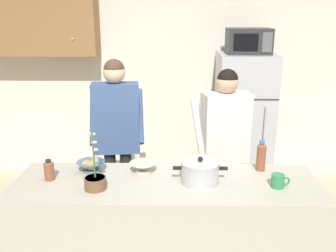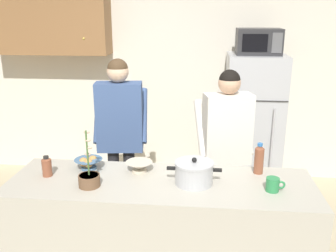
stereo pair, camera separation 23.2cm
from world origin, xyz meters
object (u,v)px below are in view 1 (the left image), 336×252
at_px(bottle_near_edge, 261,156).
at_px(refrigerator, 243,123).
at_px(microwave, 248,41).
at_px(person_by_sink, 224,137).
at_px(bread_bowl, 91,165).
at_px(cooking_pot, 200,172).
at_px(empty_bowl, 143,167).
at_px(person_near_pot, 117,127).
at_px(potted_orchid, 95,180).
at_px(bottle_mid_counter, 49,170).
at_px(coffee_mug, 278,181).

bearing_deg(bottle_near_edge, refrigerator, 84.63).
height_order(microwave, person_by_sink, microwave).
distance_m(refrigerator, bread_bowl, 2.23).
bearing_deg(cooking_pot, empty_bowl, 158.75).
height_order(bread_bowl, empty_bowl, bread_bowl).
xyz_separation_m(person_near_pot, potted_orchid, (0.00, -1.00, -0.08)).
height_order(bread_bowl, bottle_mid_counter, bottle_mid_counter).
relative_size(coffee_mug, potted_orchid, 0.32).
xyz_separation_m(refrigerator, person_near_pot, (-1.36, -0.97, 0.24)).
height_order(cooking_pot, coffee_mug, cooking_pot).
bearing_deg(empty_bowl, potted_orchid, -137.60).
bearing_deg(potted_orchid, person_near_pot, 90.17).
bearing_deg(coffee_mug, empty_bowl, 166.69).
bearing_deg(bread_bowl, coffee_mug, -9.89).
bearing_deg(bottle_near_edge, person_by_sink, 112.95).
distance_m(bread_bowl, potted_orchid, 0.30).
xyz_separation_m(microwave, cooking_pot, (-0.63, -1.83, -0.77)).
bearing_deg(coffee_mug, bread_bowl, 170.11).
height_order(person_near_pot, cooking_pot, person_near_pot).
height_order(bottle_mid_counter, potted_orchid, potted_orchid).
xyz_separation_m(coffee_mug, bottle_near_edge, (-0.06, 0.29, 0.07)).
distance_m(coffee_mug, bottle_near_edge, 0.30).
height_order(microwave, empty_bowl, microwave).
height_order(cooking_pot, bottle_mid_counter, cooking_pot).
relative_size(empty_bowl, bottle_mid_counter, 1.31).
distance_m(refrigerator, cooking_pot, 1.97).
xyz_separation_m(microwave, bread_bowl, (-1.45, -1.66, -0.80)).
xyz_separation_m(bottle_mid_counter, potted_orchid, (0.36, -0.14, -0.01)).
height_order(bottle_near_edge, potted_orchid, potted_orchid).
relative_size(person_near_pot, potted_orchid, 4.12).
distance_m(person_near_pot, bottle_near_edge, 1.37).
distance_m(person_near_pot, cooking_pot, 1.15).
bearing_deg(person_by_sink, person_near_pot, 171.60).
relative_size(empty_bowl, potted_orchid, 0.50).
xyz_separation_m(person_by_sink, bread_bowl, (-1.08, -0.56, -0.04)).
distance_m(bottle_near_edge, potted_orchid, 1.25).
height_order(person_by_sink, cooking_pot, person_by_sink).
bearing_deg(bread_bowl, bottle_near_edge, 2.39).
distance_m(refrigerator, person_by_sink, 1.19).
distance_m(person_by_sink, potted_orchid, 1.30).
height_order(microwave, cooking_pot, microwave).
bearing_deg(person_near_pot, bottle_near_edge, -28.50).
bearing_deg(microwave, potted_orchid, -124.86).
relative_size(bread_bowl, potted_orchid, 0.53).
distance_m(refrigerator, bottle_near_edge, 1.65).
bearing_deg(potted_orchid, coffee_mug, 2.32).
xyz_separation_m(refrigerator, empty_bowl, (-1.05, -1.69, 0.15)).
relative_size(refrigerator, empty_bowl, 7.94).
xyz_separation_m(person_by_sink, empty_bowl, (-0.68, -0.57, -0.05)).
bearing_deg(person_near_pot, coffee_mug, -36.76).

